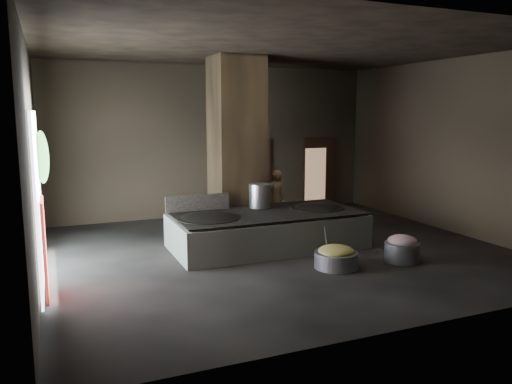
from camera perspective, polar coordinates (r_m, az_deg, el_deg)
name	(u,v)px	position (r m, az deg, el deg)	size (l,w,h in m)	color
floor	(278,253)	(11.49, 2.57, -6.93)	(10.00, 9.00, 0.10)	black
ceiling	(280,45)	(11.14, 2.74, 16.46)	(10.00, 9.00, 0.10)	black
back_wall	(215,141)	(15.31, -4.68, 5.81)	(10.00, 0.10, 4.50)	black
front_wall	(420,176)	(7.25, 18.21, 1.73)	(10.00, 0.10, 4.50)	black
left_wall	(29,161)	(10.03, -24.48, 3.29)	(0.10, 9.00, 4.50)	black
right_wall	(455,146)	(14.00, 21.76, 4.89)	(0.10, 9.00, 4.50)	black
pillar	(236,147)	(12.71, -2.25, 5.16)	(1.20, 1.20, 4.50)	black
hearth_platform	(267,231)	(11.67, 1.28, -4.47)	(4.40, 2.10, 0.77)	#AEBDAA
platform_cap	(267,213)	(11.58, 1.29, -2.39)	(4.31, 2.07, 0.03)	black
wok_left	(208,221)	(11.05, -5.50, -3.34)	(1.39, 1.39, 0.38)	black
wok_left_rim	(208,218)	(11.04, -5.51, -2.98)	(1.42, 1.42, 0.05)	black
wok_right	(317,211)	(12.24, 6.99, -2.14)	(1.29, 1.29, 0.36)	black
wok_right_rim	(317,208)	(12.22, 6.99, -1.82)	(1.32, 1.32, 0.05)	black
stock_pot	(260,196)	(12.04, 0.45, -0.42)	(0.54, 0.54, 0.57)	#A7ABAF
splash_guard	(198,203)	(11.75, -6.68, -1.22)	(1.53, 0.06, 0.38)	black
cook	(276,198)	(13.75, 2.27, -0.71)	(0.57, 0.37, 1.56)	#9C754F
veg_basin	(336,260)	(10.33, 9.13, -7.66)	(0.88, 0.88, 0.33)	gray
veg_fill	(336,251)	(10.28, 9.16, -6.66)	(0.73, 0.73, 0.22)	olive
ladle	(326,240)	(10.28, 8.03, -5.49)	(0.03, 0.03, 0.70)	#A7ABAF
meat_basin	(402,252)	(11.06, 16.32, -6.60)	(0.72, 0.72, 0.40)	gray
meat_fill	(402,241)	(11.00, 16.38, -5.34)	(0.60, 0.60, 0.23)	#A76467
doorway_near	(253,177)	(15.73, -0.35, 1.73)	(1.18, 0.08, 2.38)	black
doorway_near_glow	(254,178)	(15.94, -0.23, 1.64)	(0.77, 0.04, 1.82)	#8C6647
doorway_far	(319,173)	(16.79, 7.25, 2.12)	(1.18, 0.08, 2.38)	black
doorway_far_glow	(315,175)	(16.66, 6.79, 1.90)	(0.76, 0.04, 1.80)	#8C6647
left_opening	(38,194)	(10.30, -23.66, -0.17)	(0.04, 4.20, 3.10)	white
pavilion_sliver	(45,249)	(9.17, -23.02, -5.99)	(0.05, 0.90, 1.70)	maroon
tree_silhouette	(42,157)	(11.32, -23.28, 3.69)	(0.28, 1.10, 1.10)	#194714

